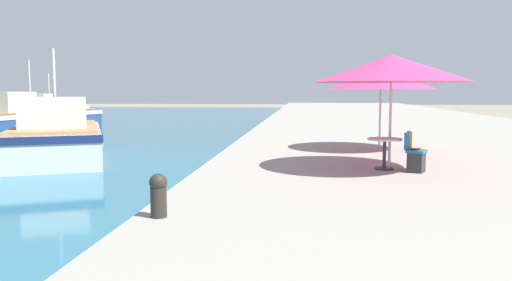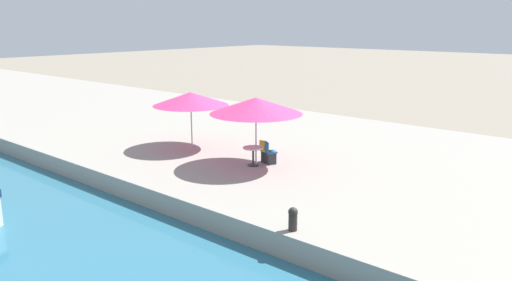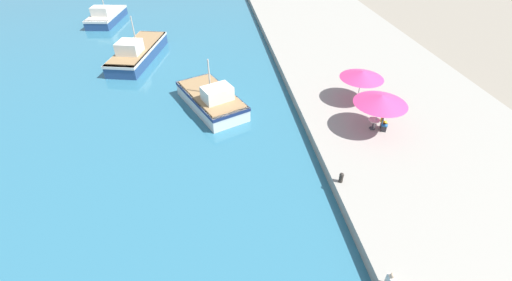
{
  "view_description": "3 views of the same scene",
  "coord_description": "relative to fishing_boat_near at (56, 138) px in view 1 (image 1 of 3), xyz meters",
  "views": [
    {
      "loc": [
        2.55,
        7.14,
        2.62
      ],
      "look_at": [
        1.5,
        17.68,
        1.55
      ],
      "focal_mm": 35.0,
      "sensor_mm": 36.0,
      "label": 1
    },
    {
      "loc": [
        -9.73,
        6.78,
        6.21
      ],
      "look_at": [
        4.52,
        19.03,
        1.75
      ],
      "focal_mm": 35.0,
      "sensor_mm": 36.0,
      "label": 2
    },
    {
      "loc": [
        -6.4,
        0.57,
        14.47
      ],
      "look_at": [
        -4.0,
        18.0,
        1.35
      ],
      "focal_mm": 24.0,
      "sensor_mm": 36.0,
      "label": 3
    }
  ],
  "objects": [
    {
      "name": "fishing_boat_near",
      "position": [
        0.0,
        0.0,
        0.0
      ],
      "size": [
        5.78,
        7.72,
        4.11
      ],
      "rotation": [
        0.0,
        0.0,
        0.42
      ],
      "color": "silver",
      "rests_on": "water_basin"
    },
    {
      "name": "cafe_chair_left",
      "position": [
        11.77,
        -5.68,
        0.23
      ],
      "size": [
        0.47,
        0.44,
        0.91
      ],
      "rotation": [
        0.0,
        0.0,
        4.6
      ],
      "color": "#2D2D33",
      "rests_on": "quay_promenade"
    },
    {
      "name": "cafe_umbrella_white",
      "position": [
        11.52,
        -1.56,
        2.09
      ],
      "size": [
        3.35,
        3.35,
        2.48
      ],
      "color": "#B7B7B7",
      "rests_on": "quay_promenade"
    },
    {
      "name": "fishing_boat_mid",
      "position": [
        -7.2,
        10.62,
        0.05
      ],
      "size": [
        5.22,
        10.07,
        4.38
      ],
      "rotation": [
        0.0,
        0.0,
        -0.23
      ],
      "color": "navy",
      "rests_on": "water_basin"
    },
    {
      "name": "cafe_umbrella_pink",
      "position": [
        11.16,
        -5.65,
        2.27
      ],
      "size": [
        3.58,
        3.58,
        2.68
      ],
      "color": "#B7B7B7",
      "rests_on": "quay_promenade"
    },
    {
      "name": "cafe_table",
      "position": [
        11.06,
        -5.6,
        0.43
      ],
      "size": [
        0.8,
        0.8,
        0.74
      ],
      "color": "#333338",
      "rests_on": "quay_promenade"
    },
    {
      "name": "cafe_chair_right",
      "position": [
        11.69,
        -5.94,
        0.23
      ],
      "size": [
        0.57,
        0.56,
        0.91
      ],
      "rotation": [
        0.0,
        0.0,
        4.22
      ],
      "color": "#2D2D33",
      "rests_on": "quay_promenade"
    },
    {
      "name": "mooring_bollard",
      "position": [
        7.04,
        -10.49,
        0.25
      ],
      "size": [
        0.26,
        0.26,
        0.65
      ],
      "color": "#2D2823",
      "rests_on": "quay_promenade"
    },
    {
      "name": "fishing_boat_far",
      "position": [
        -12.98,
        23.71,
        -0.01
      ],
      "size": [
        4.12,
        7.77,
        4.03
      ],
      "rotation": [
        0.0,
        0.0,
        -0.15
      ],
      "color": "navy",
      "rests_on": "water_basin"
    },
    {
      "name": "quay_promenade",
      "position": [
        14.64,
        12.32,
        -0.48
      ],
      "size": [
        16.0,
        90.0,
        0.75
      ],
      "color": "gray",
      "rests_on": "ground_plane"
    }
  ]
}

